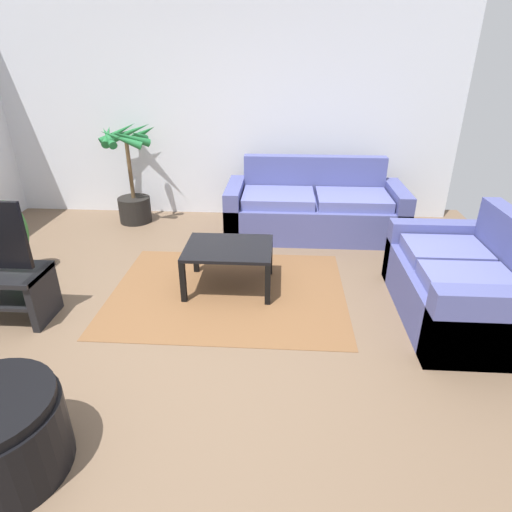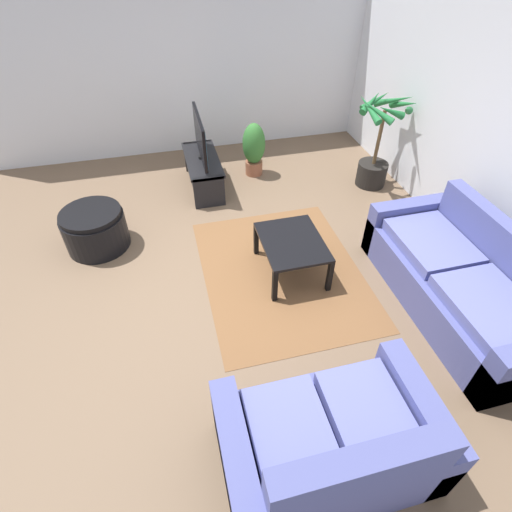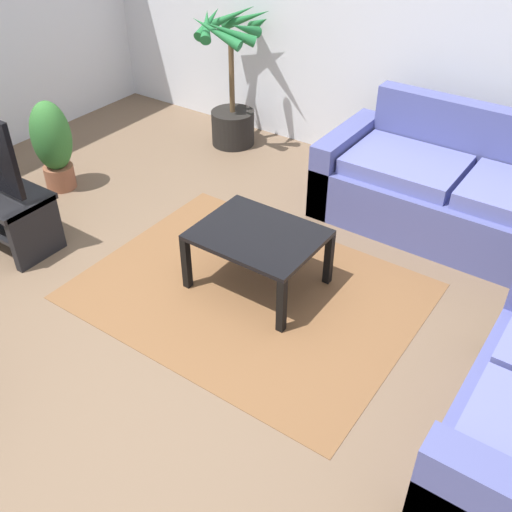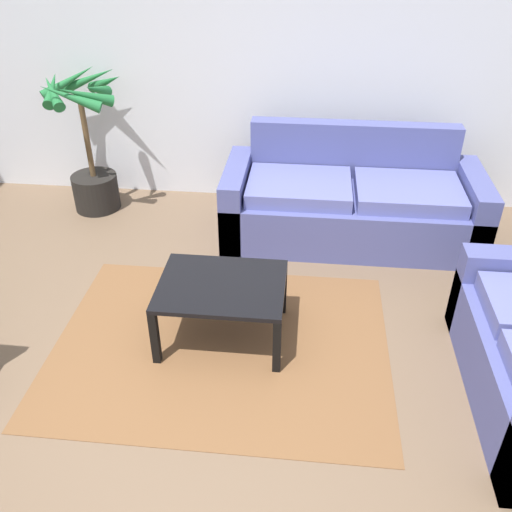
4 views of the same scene
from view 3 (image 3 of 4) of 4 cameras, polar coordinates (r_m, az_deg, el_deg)
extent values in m
plane|color=brown|center=(3.76, -10.77, -7.92)|extent=(6.60, 6.60, 0.00)
cube|color=silver|center=(5.34, 11.90, 22.31)|extent=(6.00, 0.06, 2.70)
cube|color=#4C518C|center=(4.76, 18.93, 4.28)|extent=(2.14, 0.90, 0.42)
cube|color=#4C518C|center=(4.88, 21.41, 10.60)|extent=(1.78, 0.16, 0.48)
cube|color=#4C518C|center=(4.99, 8.57, 8.84)|extent=(0.18, 0.90, 0.62)
cube|color=#5D63A4|center=(4.69, 14.29, 8.56)|extent=(0.85, 0.66, 0.12)
cube|color=black|center=(4.50, -20.50, 2.14)|extent=(0.06, 0.41, 0.45)
cube|color=black|center=(3.85, 0.19, 2.05)|extent=(0.81, 0.64, 0.03)
cube|color=black|center=(3.99, -6.75, -0.70)|extent=(0.05, 0.05, 0.40)
cube|color=black|center=(3.62, 2.49, -4.85)|extent=(0.05, 0.05, 0.40)
cube|color=black|center=(4.36, -1.73, 3.14)|extent=(0.05, 0.05, 0.40)
cube|color=black|center=(4.03, 7.04, -0.28)|extent=(0.05, 0.05, 0.40)
cube|color=brown|center=(4.03, -0.63, -3.40)|extent=(2.20, 1.70, 0.01)
cylinder|color=black|center=(5.94, -2.25, 12.30)|extent=(0.42, 0.42, 0.33)
cylinder|color=brown|center=(5.74, -2.38, 17.28)|extent=(0.05, 0.05, 0.76)
cone|color=#1F6A34|center=(5.49, -1.09, 21.12)|extent=(0.15, 0.37, 0.22)
cone|color=#1F6A34|center=(5.67, 0.33, 21.62)|extent=(0.47, 0.42, 0.29)
cone|color=#1F6A34|center=(5.83, -0.94, 22.01)|extent=(0.53, 0.13, 0.28)
cone|color=#1F6A34|center=(5.86, -2.64, 22.06)|extent=(0.46, 0.41, 0.28)
cone|color=#1F6A34|center=(5.71, -4.59, 21.60)|extent=(0.18, 0.45, 0.25)
cone|color=#1F6A34|center=(5.62, -4.82, 21.37)|extent=(0.33, 0.41, 0.25)
cone|color=#1F6A34|center=(5.41, -3.88, 20.80)|extent=(0.51, 0.16, 0.27)
cone|color=#1F6A34|center=(5.39, -2.52, 20.80)|extent=(0.43, 0.35, 0.26)
cylinder|color=brown|center=(5.45, -18.42, 7.29)|extent=(0.25, 0.25, 0.21)
ellipsoid|color=#326E2E|center=(5.28, -19.20, 10.88)|extent=(0.33, 0.33, 0.61)
camera|label=1|loc=(1.73, -80.43, -15.20)|focal=29.86mm
camera|label=2|loc=(1.97, 86.75, 20.12)|focal=27.97mm
camera|label=4|loc=(1.31, -66.36, 12.01)|focal=38.77mm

